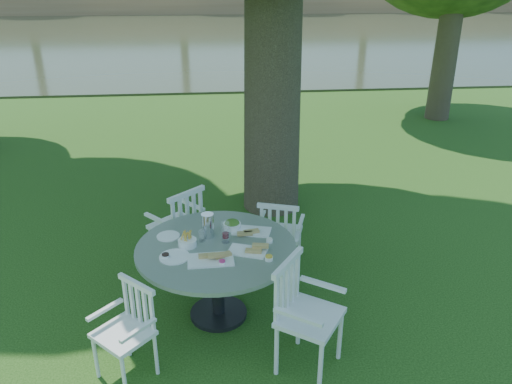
# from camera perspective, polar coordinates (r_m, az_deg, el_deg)

# --- Properties ---
(ground) EXTENTS (140.00, 140.00, 0.00)m
(ground) POSITION_cam_1_polar(r_m,az_deg,el_deg) (5.85, 0.20, -8.44)
(ground) COLOR #13370B
(ground) RESTS_ON ground
(table) EXTENTS (1.50, 1.50, 0.78)m
(table) POSITION_cam_1_polar(r_m,az_deg,el_deg) (4.76, -4.52, -7.60)
(table) COLOR black
(table) RESTS_ON ground
(chair_ne) EXTENTS (0.55, 0.54, 0.88)m
(chair_ne) POSITION_cam_1_polar(r_m,az_deg,el_deg) (5.49, 2.66, -4.51)
(chair_ne) COLOR white
(chair_ne) RESTS_ON ground
(chair_nw) EXTENTS (0.68, 0.68, 0.98)m
(chair_nw) POSITION_cam_1_polar(r_m,az_deg,el_deg) (5.60, -8.53, -3.49)
(chair_nw) COLOR white
(chair_nw) RESTS_ON ground
(chair_sw) EXTENTS (0.58, 0.58, 0.83)m
(chair_sw) POSITION_cam_1_polar(r_m,az_deg,el_deg) (4.34, -14.15, -14.32)
(chair_sw) COLOR white
(chair_sw) RESTS_ON ground
(chair_se) EXTENTS (0.67, 0.68, 0.99)m
(chair_se) POSITION_cam_1_polar(r_m,az_deg,el_deg) (4.25, 5.00, -12.92)
(chair_se) COLOR white
(chair_se) RESTS_ON ground
(tableware) EXTENTS (1.13, 0.80, 0.24)m
(tableware) POSITION_cam_1_polar(r_m,az_deg,el_deg) (4.73, -4.99, -5.21)
(tableware) COLOR white
(tableware) RESTS_ON table
(river) EXTENTS (100.00, 28.00, 0.12)m
(river) POSITION_cam_1_polar(r_m,az_deg,el_deg) (28.10, -4.85, 17.34)
(river) COLOR #2D321D
(river) RESTS_ON ground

